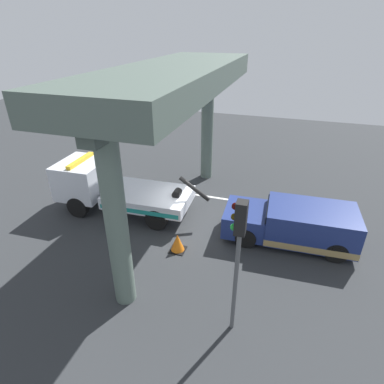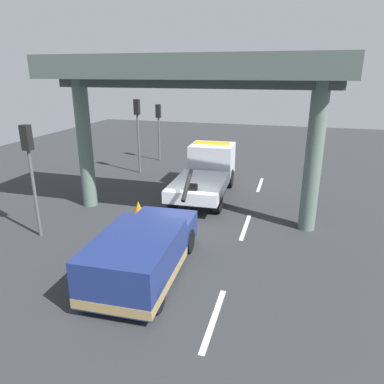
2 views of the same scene
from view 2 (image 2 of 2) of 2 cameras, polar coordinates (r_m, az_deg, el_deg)
ground_plane at (r=15.42m, az=-0.96°, el=-4.69°), size 60.00×40.00×0.10m
lane_stripe_west at (r=9.80m, az=3.49°, el=-19.58°), size 2.60×0.16×0.01m
lane_stripe_mid at (r=14.92m, az=8.53°, el=-5.52°), size 2.60×0.16×0.01m
lane_stripe_east at (r=20.52m, az=10.81°, el=1.15°), size 2.60×0.16×0.01m
tow_truck_white at (r=18.57m, az=2.41°, el=3.47°), size 7.29×2.61×2.46m
towed_van_green at (r=11.20m, az=-7.85°, el=-9.70°), size 5.27×2.38×1.58m
overpass_structure at (r=14.68m, az=-0.44°, el=17.78°), size 3.60×11.89×6.68m
traffic_light_near at (r=14.27m, az=-24.48°, el=5.10°), size 0.39×0.32×4.29m
traffic_light_far at (r=22.22m, az=-8.68°, el=11.26°), size 0.39×0.32×4.51m
traffic_light_mid at (r=25.47m, az=-5.35°, el=11.40°), size 0.39×0.32×3.92m
traffic_cone_orange at (r=15.77m, az=-8.54°, el=-2.79°), size 0.62×0.62×0.74m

